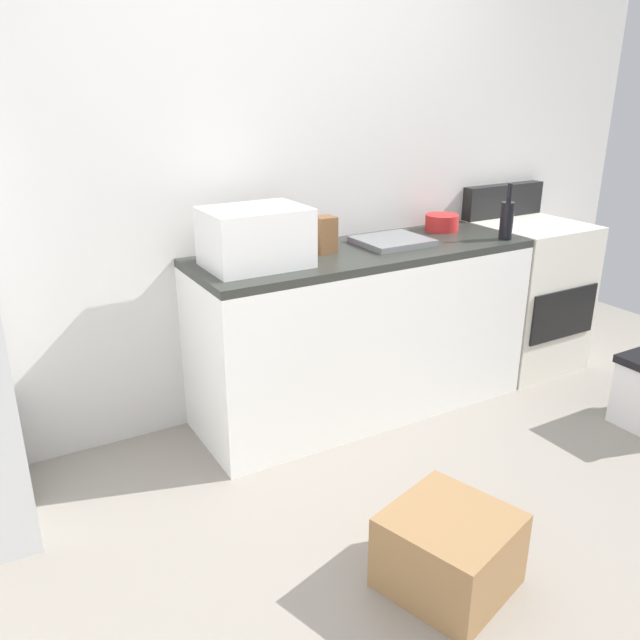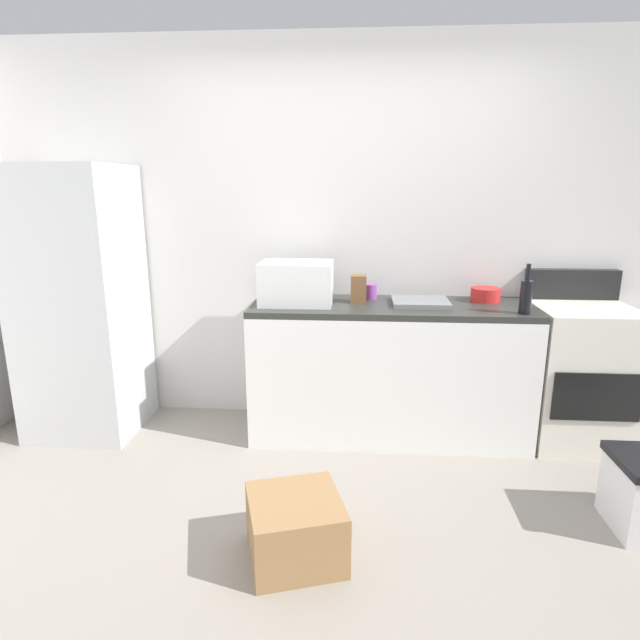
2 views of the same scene
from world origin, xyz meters
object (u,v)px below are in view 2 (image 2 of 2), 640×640
microwave (297,283)px  mixing_bowl (485,294)px  coffee_mug (371,292)px  knife_block (358,289)px  stove_oven (577,372)px  cardboard_box_medium (295,528)px  wine_bottle (526,296)px  refrigerator (81,303)px

microwave → mixing_bowl: size_ratio=2.42×
coffee_mug → knife_block: size_ratio=0.56×
knife_block → mixing_bowl: knife_block is taller
stove_oven → cardboard_box_medium: bearing=-142.7°
stove_oven → cardboard_box_medium: size_ratio=2.71×
wine_bottle → knife_block: 1.02m
cardboard_box_medium → refrigerator: bearing=141.8°
stove_oven → knife_block: bearing=178.6°
refrigerator → knife_block: (1.84, 0.09, 0.10)m
coffee_mug → mixing_bowl: size_ratio=0.53×
coffee_mug → knife_block: (-0.08, -0.12, 0.04)m
stove_oven → knife_block: size_ratio=6.11×
refrigerator → wine_bottle: 2.84m
refrigerator → microwave: (1.44, 0.03, 0.15)m
wine_bottle → microwave: bearing=172.2°
wine_bottle → cardboard_box_medium: bearing=-139.3°
wine_bottle → coffee_mug: wine_bottle is taller
refrigerator → cardboard_box_medium: refrigerator is taller
knife_block → mixing_bowl: size_ratio=0.95×
stove_oven → coffee_mug: 1.44m
coffee_mug → microwave: bearing=-160.4°
knife_block → refrigerator: bearing=-177.2°
stove_oven → mixing_bowl: 0.77m
knife_block → cardboard_box_medium: (-0.27, -1.33, -0.85)m
microwave → wine_bottle: (1.39, -0.19, -0.03)m
refrigerator → coffee_mug: bearing=6.1°
refrigerator → cardboard_box_medium: 2.13m
knife_block → mixing_bowl: (0.84, 0.10, -0.04)m
wine_bottle → mixing_bowl: bearing=113.7°
refrigerator → wine_bottle: size_ratio=5.91×
knife_block → microwave: bearing=-172.0°
stove_oven → coffee_mug: stove_oven is taller
microwave → wine_bottle: 1.40m
coffee_mug → knife_block: knife_block is taller
microwave → wine_bottle: wine_bottle is taller
wine_bottle → coffee_mug: bearing=158.3°
refrigerator → microwave: 1.45m
wine_bottle → cardboard_box_medium: size_ratio=0.74×
mixing_bowl → cardboard_box_medium: size_ratio=0.47×
refrigerator → mixing_bowl: refrigerator is taller
stove_oven → mixing_bowl: size_ratio=5.79×
stove_oven → coffee_mug: (-1.35, 0.15, 0.48)m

